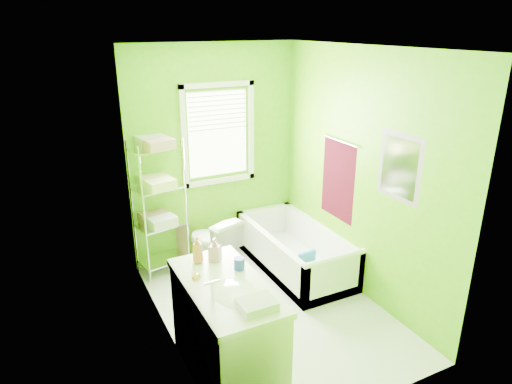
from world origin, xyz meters
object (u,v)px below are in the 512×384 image
toilet (212,244)px  wire_shelf_unit (159,192)px  bathtub (295,256)px  vanity (227,328)px

toilet → wire_shelf_unit: 0.87m
bathtub → vanity: vanity is taller
toilet → vanity: size_ratio=0.61×
bathtub → toilet: toilet is taller
toilet → vanity: 1.76m
vanity → wire_shelf_unit: 2.01m
toilet → wire_shelf_unit: size_ratio=0.44×
bathtub → vanity: 1.94m
toilet → vanity: bearing=55.0°
bathtub → wire_shelf_unit: (-1.42, 0.67, 0.83)m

